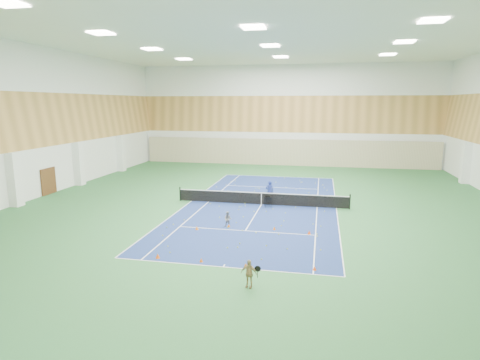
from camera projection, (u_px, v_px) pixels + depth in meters
name	position (u px, v px, depth m)	size (l,w,h in m)	color
ground	(261.00, 205.00, 30.03)	(40.00, 40.00, 0.00)	#2B6434
room_shell	(262.00, 124.00, 28.90)	(36.00, 40.00, 12.00)	white
wood_cladding	(262.00, 96.00, 28.52)	(36.00, 40.00, 8.00)	tan
ceiling_light_grid	(263.00, 38.00, 27.78)	(21.40, 25.40, 0.06)	white
court_surface	(261.00, 205.00, 30.03)	(10.97, 23.77, 0.01)	navy
tennis_balls_scatter	(261.00, 204.00, 30.02)	(10.57, 22.77, 0.07)	#BCCC22
tennis_net	(261.00, 198.00, 29.93)	(12.80, 0.10, 1.10)	black
back_curtain	(286.00, 152.00, 48.73)	(35.40, 0.16, 3.20)	#C6B793
door_left_b	(49.00, 181.00, 33.34)	(0.08, 1.80, 2.20)	#593319
coach	(270.00, 191.00, 30.68)	(0.61, 0.40, 1.68)	navy
child_court	(228.00, 219.00, 24.54)	(0.47, 0.37, 0.97)	gray
child_apron	(249.00, 274.00, 16.47)	(0.70, 0.29, 1.20)	tan
ball_cart	(268.00, 202.00, 29.27)	(0.47, 0.47, 0.81)	black
cone_svc_a	(197.00, 228.00, 24.07)	(0.21, 0.21, 0.23)	orange
cone_svc_b	(229.00, 225.00, 24.61)	(0.19, 0.19, 0.20)	orange
cone_svc_c	(274.00, 228.00, 24.06)	(0.19, 0.19, 0.21)	orange
cone_svc_d	(309.00, 232.00, 23.22)	(0.22, 0.22, 0.24)	#E2440B
cone_base_a	(158.00, 256.00, 19.63)	(0.23, 0.23, 0.25)	#EA550C
cone_base_b	(201.00, 260.00, 19.18)	(0.18, 0.18, 0.20)	orange
cone_base_c	(246.00, 265.00, 18.60)	(0.17, 0.17, 0.19)	orange
cone_base_d	(315.00, 268.00, 18.23)	(0.18, 0.18, 0.20)	#FF4D0D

